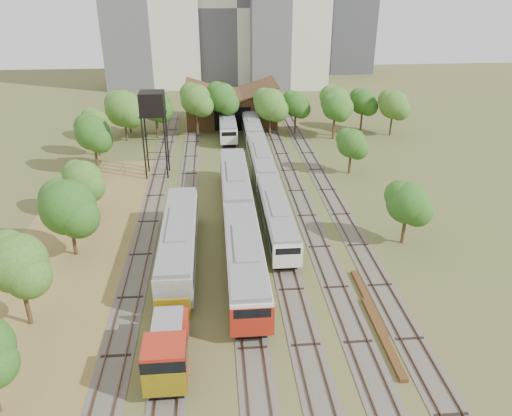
{
  "coord_description": "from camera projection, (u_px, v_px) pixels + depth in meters",
  "views": [
    {
      "loc": [
        -4.25,
        -33.08,
        25.26
      ],
      "look_at": [
        -0.11,
        15.05,
        2.5
      ],
      "focal_mm": 35.0,
      "sensor_mm": 36.0,
      "label": 1
    }
  ],
  "objects": [
    {
      "name": "railcar_red_set",
      "position": [
        239.0,
        218.0,
        51.95
      ],
      "size": [
        3.29,
        34.58,
        4.07
      ],
      "color": "black",
      "rests_on": "ground"
    },
    {
      "name": "tree_band_left",
      "position": [
        82.0,
        169.0,
        56.86
      ],
      "size": [
        8.22,
        65.88,
        8.09
      ],
      "color": "#382616",
      "rests_on": "ground"
    },
    {
      "name": "maintenance_shed",
      "position": [
        231.0,
        107.0,
        91.85
      ],
      "size": [
        16.45,
        11.55,
        7.58
      ],
      "color": "#3C2315",
      "rests_on": "ground"
    },
    {
      "name": "rail_pile_far",
      "position": [
        368.0,
        301.0,
        42.23
      ],
      "size": [
        0.57,
        9.06,
        0.29
      ],
      "primitive_type": "cube",
      "color": "#563518",
      "rests_on": "ground"
    },
    {
      "name": "old_grey_coach",
      "position": [
        179.0,
        241.0,
        47.51
      ],
      "size": [
        3.22,
        18.0,
        3.99
      ],
      "color": "black",
      "rests_on": "ground"
    },
    {
      "name": "tree_band_far",
      "position": [
        245.0,
        104.0,
        83.23
      ],
      "size": [
        50.1,
        8.33,
        8.85
      ],
      "color": "#382616",
      "rests_on": "ground"
    },
    {
      "name": "dry_grass_patch",
      "position": [
        73.0,
        271.0,
        46.72
      ],
      "size": [
        14.0,
        60.0,
        0.04
      ],
      "primitive_type": "cube",
      "color": "brown",
      "rests_on": "ground"
    },
    {
      "name": "railcar_rear",
      "position": [
        227.0,
        124.0,
        85.5
      ],
      "size": [
        2.78,
        16.08,
        3.43
      ],
      "color": "black",
      "rests_on": "ground"
    },
    {
      "name": "tracks",
      "position": [
        245.0,
        192.0,
        63.37
      ],
      "size": [
        24.6,
        80.0,
        0.19
      ],
      "color": "#4C473D",
      "rests_on": "ground"
    },
    {
      "name": "shunter_locomotive",
      "position": [
        168.0,
        350.0,
        34.22
      ],
      "size": [
        2.87,
        8.1,
        3.75
      ],
      "color": "black",
      "rests_on": "ground"
    },
    {
      "name": "rail_pile_near",
      "position": [
        383.0,
        336.0,
        38.12
      ],
      "size": [
        0.63,
        9.44,
        0.31
      ],
      "primitive_type": "cube",
      "color": "#563518",
      "rests_on": "ground"
    },
    {
      "name": "tower_centre",
      "position": [
        235.0,
        6.0,
        123.52
      ],
      "size": [
        20.0,
        18.0,
        36.0
      ],
      "primitive_type": "cube",
      "color": "beige",
      "rests_on": "ground"
    },
    {
      "name": "tower_far_right",
      "position": [
        350.0,
        19.0,
        136.72
      ],
      "size": [
        12.0,
        12.0,
        28.0
      ],
      "primitive_type": "cube",
      "color": "#42444A",
      "rests_on": "ground"
    },
    {
      "name": "railcar_green_set",
      "position": [
        261.0,
        161.0,
        68.78
      ],
      "size": [
        2.78,
        52.07,
        3.43
      ],
      "color": "black",
      "rests_on": "ground"
    },
    {
      "name": "ground",
      "position": [
        273.0,
        313.0,
        40.91
      ],
      "size": [
        240.0,
        240.0,
        0.0
      ],
      "primitive_type": "plane",
      "color": "#475123",
      "rests_on": "ground"
    },
    {
      "name": "tree_band_right",
      "position": [
        360.0,
        145.0,
        65.86
      ],
      "size": [
        5.37,
        40.11,
        7.4
      ],
      "color": "#382616",
      "rests_on": "ground"
    },
    {
      "name": "water_tower",
      "position": [
        152.0,
        106.0,
        64.92
      ],
      "size": [
        3.32,
        3.32,
        11.47
      ],
      "color": "black",
      "rests_on": "ground"
    }
  ]
}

